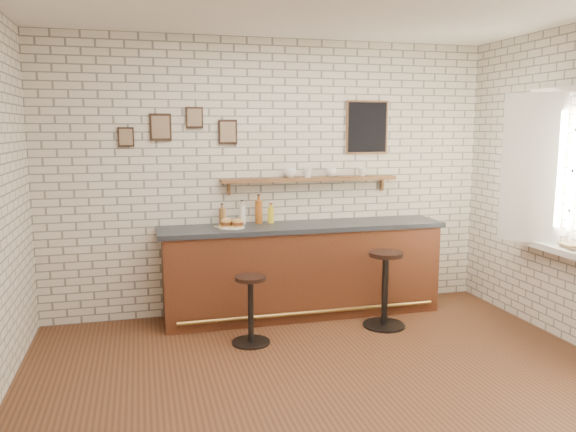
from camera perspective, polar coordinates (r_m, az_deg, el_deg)
The scene contains 21 objects.
ground at distance 4.75m, azimuth 4.33°, elevation -16.54°, with size 5.00×5.00×0.00m, color brown.
bar_counter at distance 6.18m, azimuth 1.51°, elevation -5.45°, with size 3.10×0.65×1.01m.
sandwich_plate at distance 5.89m, azimuth -5.81°, elevation -1.14°, with size 0.28×0.28×0.01m, color white.
ciabatta_sandwich at distance 5.89m, azimuth -5.71°, elevation -0.68°, with size 0.27×0.19×0.08m.
potato_chips at distance 5.89m, azimuth -5.93°, elevation -1.07°, with size 0.27×0.17×0.00m.
bitters_bottle_brown at distance 6.05m, azimuth -6.69°, elevation -0.02°, with size 0.07×0.07×0.24m.
bitters_bottle_white at distance 6.08m, azimuth -4.68°, elevation 0.17°, with size 0.07×0.07×0.26m.
bitters_bottle_amber at distance 6.12m, azimuth -2.98°, elevation 0.46°, with size 0.08×0.08×0.32m.
condiment_bottle_yellow at distance 6.15m, azimuth -1.74°, elevation 0.14°, with size 0.07×0.07×0.22m.
bar_stool_left at distance 5.41m, azimuth -3.81°, elevation -9.27°, with size 0.37×0.37×0.66m.
bar_stool_right at distance 5.91m, azimuth 9.83°, elevation -7.10°, with size 0.45×0.45×0.79m.
wall_shelf at distance 6.25m, azimuth 2.25°, elevation 3.75°, with size 2.00×0.18×0.18m.
shelf_cup_a at distance 6.18m, azimuth 0.22°, elevation 4.40°, with size 0.14×0.14×0.11m, color white.
shelf_cup_b at distance 6.23m, azimuth 2.01°, elevation 4.42°, with size 0.11×0.11×0.10m, color white.
shelf_cup_c at distance 6.32m, azimuth 4.40°, elevation 4.44°, with size 0.13×0.13×0.10m, color white.
shelf_cup_d at distance 6.45m, azimuth 7.55°, elevation 4.45°, with size 0.10×0.10×0.09m, color white.
back_wall_decor at distance 6.25m, azimuth 0.53°, elevation 8.97°, with size 2.96×0.02×0.56m.
window_sill at distance 5.90m, azimuth 26.05°, elevation -3.14°, with size 0.20×1.35×0.06m.
casement_window at distance 5.77m, azimuth 26.24°, elevation 4.13°, with size 0.40×1.30×1.56m.
book_lower at distance 5.83m, azimuth 26.37°, elevation -2.89°, with size 0.16×0.22×0.02m, color tan.
book_upper at distance 5.85m, azimuth 26.18°, elevation -2.66°, with size 0.17×0.23×0.02m, color tan.
Camera 1 is at (-1.43, -4.05, 2.04)m, focal length 35.00 mm.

